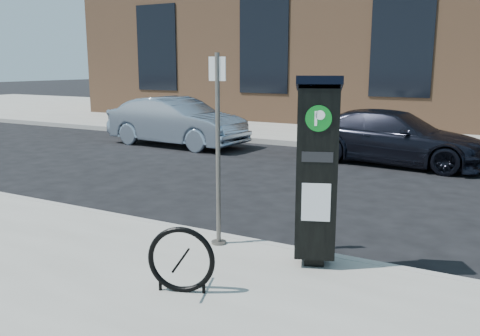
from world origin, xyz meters
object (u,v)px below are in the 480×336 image
Objects in this scene: bike_rack at (181,260)px; car_dark at (394,137)px; car_silver at (176,122)px; parking_kiosk at (317,170)px; sign_pole at (218,152)px.

bike_rack is 0.15× the size of car_dark.
bike_rack is at bearing -175.67° from car_dark.
car_silver reaches higher than car_dark.
car_silver is (-6.84, 6.85, -0.50)m from parking_kiosk.
car_dark reaches higher than bike_rack.
parking_kiosk is 0.48× the size of car_silver.
sign_pole reaches higher than car_silver.
car_silver is at bearing 117.03° from sign_pole.
sign_pole is 1.61m from bike_rack.
car_dark is (0.12, 8.39, 0.16)m from bike_rack.
car_silver is at bearing 105.93° from bike_rack.
parking_kiosk is 0.89× the size of sign_pole.
sign_pole is 3.47× the size of bike_rack.
bike_rack is at bearing -144.28° from parking_kiosk.
car_silver is at bearing 97.46° from car_dark.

